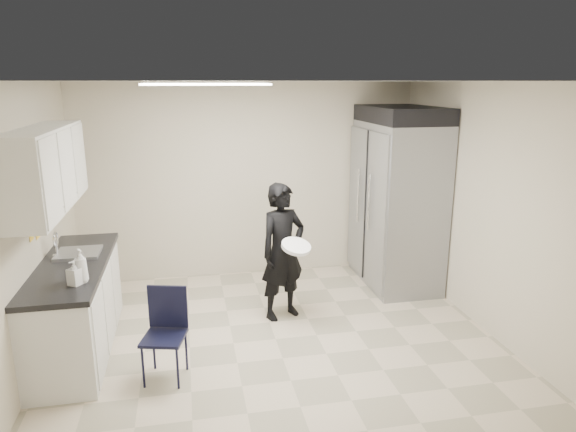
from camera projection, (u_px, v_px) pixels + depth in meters
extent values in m
plane|color=#BFAF96|center=(276.00, 339.00, 5.34)|extent=(4.50, 4.50, 0.00)
plane|color=white|center=(274.00, 81.00, 4.67)|extent=(4.50, 4.50, 0.00)
plane|color=#BDAF9B|center=(249.00, 181.00, 6.90)|extent=(4.50, 0.00, 4.50)
plane|color=#BDAF9B|center=(27.00, 232.00, 4.57)|extent=(0.00, 4.00, 4.00)
plane|color=#BDAF9B|center=(484.00, 208.00, 5.44)|extent=(0.00, 4.00, 4.00)
cube|color=white|center=(206.00, 84.00, 4.95)|extent=(1.20, 0.60, 0.02)
cube|color=silver|center=(77.00, 309.00, 5.04)|extent=(0.60, 1.90, 0.86)
cube|color=black|center=(72.00, 265.00, 4.93)|extent=(0.64, 1.95, 0.05)
cube|color=gray|center=(79.00, 258.00, 5.17)|extent=(0.42, 0.40, 0.14)
cylinder|color=silver|center=(56.00, 245.00, 5.09)|extent=(0.02, 0.02, 0.24)
cube|color=silver|center=(46.00, 169.00, 4.66)|extent=(0.35, 1.80, 0.75)
cube|color=black|center=(68.00, 171.00, 5.79)|extent=(0.22, 0.30, 0.35)
cube|color=yellow|center=(32.00, 237.00, 4.69)|extent=(0.00, 0.12, 0.07)
cube|color=yellow|center=(38.00, 235.00, 4.89)|extent=(0.00, 0.12, 0.07)
cube|color=gray|center=(397.00, 205.00, 6.63)|extent=(0.80, 1.35, 2.10)
cube|color=black|center=(402.00, 115.00, 6.34)|extent=(0.80, 1.35, 0.20)
cube|color=black|center=(164.00, 338.00, 4.53)|extent=(0.44, 0.44, 0.80)
imported|color=black|center=(283.00, 252.00, 5.68)|extent=(0.67, 0.57, 1.54)
cylinder|color=white|center=(296.00, 246.00, 5.45)|extent=(0.42, 0.42, 0.04)
imported|color=white|center=(81.00, 266.00, 4.41)|extent=(0.15, 0.15, 0.30)
imported|color=silver|center=(74.00, 273.00, 4.36)|extent=(0.14, 0.14, 0.22)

